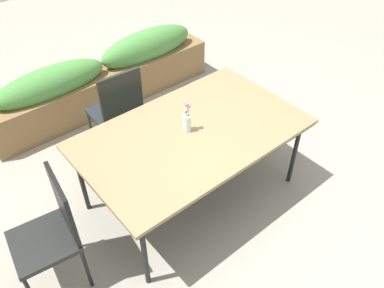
% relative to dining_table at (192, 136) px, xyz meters
% --- Properties ---
extents(ground_plane, '(12.00, 12.00, 0.00)m').
position_rel_dining_table_xyz_m(ground_plane, '(0.07, -0.10, -0.73)').
color(ground_plane, gray).
extents(dining_table, '(1.88, 1.15, 0.77)m').
position_rel_dining_table_xyz_m(dining_table, '(0.00, 0.00, 0.00)').
color(dining_table, '#8C704C').
rests_on(dining_table, ground).
extents(chair_far_side, '(0.47, 0.47, 1.02)m').
position_rel_dining_table_xyz_m(chair_far_side, '(-0.18, 0.92, -0.16)').
color(chair_far_side, black).
rests_on(chair_far_side, ground).
extents(chair_end_left, '(0.49, 0.49, 1.01)m').
position_rel_dining_table_xyz_m(chair_end_left, '(-1.29, -0.01, -0.16)').
color(chair_end_left, black).
rests_on(chair_end_left, ground).
extents(flower_vase, '(0.07, 0.07, 0.30)m').
position_rel_dining_table_xyz_m(flower_vase, '(-0.02, 0.04, 0.16)').
color(flower_vase, silver).
rests_on(flower_vase, dining_table).
extents(planter_box, '(2.80, 0.39, 0.78)m').
position_rel_dining_table_xyz_m(planter_box, '(0.16, 1.79, -0.36)').
color(planter_box, brown).
rests_on(planter_box, ground).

